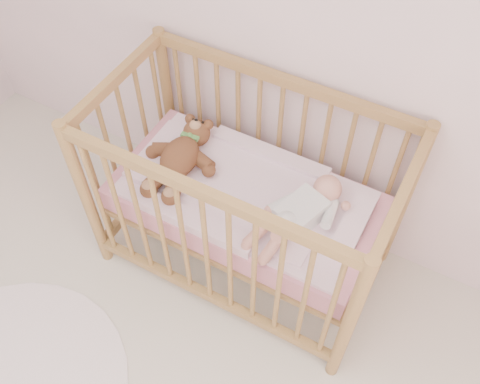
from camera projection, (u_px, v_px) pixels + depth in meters
The scene contains 5 objects.
crib at pixel (245, 200), 2.49m from camera, with size 1.36×0.76×1.00m, color #A77846, non-canonical shape.
mattress at pixel (245, 202), 2.50m from camera, with size 1.22×0.62×0.13m, color pink.
blanket at pixel (245, 193), 2.44m from camera, with size 1.10×0.58×0.06m, color #F2A6C6, non-canonical shape.
baby at pixel (301, 210), 2.29m from camera, with size 0.28×0.57×0.14m, color white, non-canonical shape.
teddy_bear at pixel (180, 157), 2.46m from camera, with size 0.37×0.53×0.15m, color brown, non-canonical shape.
Camera 1 is at (0.71, 0.27, 2.49)m, focal length 40.00 mm.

